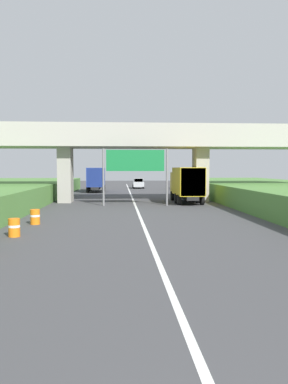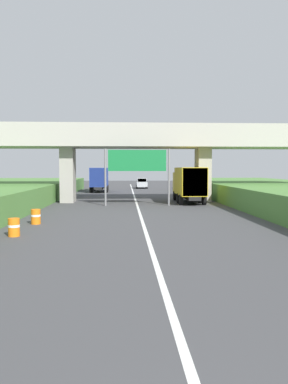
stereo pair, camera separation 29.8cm
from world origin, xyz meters
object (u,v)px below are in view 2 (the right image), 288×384
object	(u,v)px
truck_blue	(100,178)
car_silver	(142,183)
truck_yellow	(189,183)
construction_barrel_2	(14,227)
overhead_highway_sign	(137,164)
construction_barrel_3	(36,217)

from	to	relation	value
truck_blue	car_silver	bearing A→B (deg)	54.35
truck_blue	truck_yellow	bearing A→B (deg)	-60.65
truck_yellow	construction_barrel_2	xyz separation A→B (m)	(-11.64, -17.32, -1.47)
truck_yellow	truck_blue	bearing A→B (deg)	119.35
overhead_highway_sign	construction_barrel_2	size ratio (longest dim) A/B	6.53
truck_yellow	car_silver	distance (m)	26.73
overhead_highway_sign	truck_yellow	xyz separation A→B (m)	(5.09, 2.59, -1.82)
construction_barrel_2	construction_barrel_3	xyz separation A→B (m)	(0.10, 4.02, 0.00)
overhead_highway_sign	truck_yellow	world-z (taller)	overhead_highway_sign
truck_yellow	car_silver	world-z (taller)	truck_yellow
car_silver	construction_barrel_3	distance (m)	40.62
truck_blue	car_silver	world-z (taller)	truck_blue
car_silver	truck_yellow	bearing A→B (deg)	-82.69
car_silver	construction_barrel_3	size ratio (longest dim) A/B	4.56
truck_blue	overhead_highway_sign	bearing A→B (deg)	-76.68
car_silver	overhead_highway_sign	bearing A→B (deg)	-93.32
construction_barrel_2	truck_blue	bearing A→B (deg)	87.04
truck_blue	car_silver	size ratio (longest dim) A/B	1.78
car_silver	construction_barrel_3	xyz separation A→B (m)	(-8.14, -39.79, -0.40)
overhead_highway_sign	construction_barrel_3	size ratio (longest dim) A/B	6.53
truck_blue	construction_barrel_3	distance (m)	30.88
overhead_highway_sign	car_silver	size ratio (longest dim) A/B	1.43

